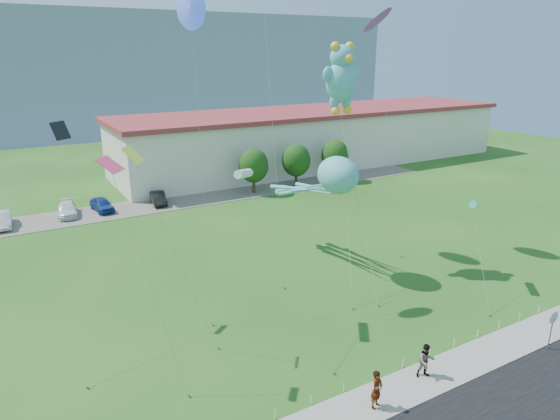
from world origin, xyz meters
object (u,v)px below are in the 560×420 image
(parked_car_white, at_px, (67,209))
(parked_car_blue, at_px, (102,204))
(parked_car_silver, at_px, (2,220))
(octopus_kite, at_px, (326,182))
(teddy_bear_kite, at_px, (341,77))
(stop_sign, at_px, (553,321))
(warehouse, at_px, (318,137))
(parked_car_black, at_px, (158,198))
(pedestrian_left, at_px, (377,389))
(pedestrian_right, at_px, (426,361))

(parked_car_white, relative_size, parked_car_blue, 1.11)
(parked_car_silver, bearing_deg, parked_car_blue, 5.83)
(octopus_kite, distance_m, teddy_bear_kite, 7.72)
(stop_sign, distance_m, parked_car_blue, 43.37)
(parked_car_silver, xyz_separation_m, parked_car_blue, (9.47, 0.46, -0.02))
(warehouse, relative_size, parked_car_black, 14.81)
(pedestrian_left, distance_m, parked_car_white, 39.86)
(warehouse, height_order, stop_sign, warehouse)
(stop_sign, relative_size, parked_car_blue, 0.60)
(parked_car_blue, bearing_deg, teddy_bear_kite, -67.32)
(stop_sign, distance_m, teddy_bear_kite, 20.93)
(parked_car_blue, height_order, octopus_kite, octopus_kite)
(warehouse, distance_m, octopus_kite, 38.87)
(parked_car_white, bearing_deg, parked_car_silver, -166.73)
(pedestrian_left, bearing_deg, octopus_kite, 42.77)
(parked_car_silver, bearing_deg, stop_sign, -53.13)
(parked_car_white, xyz_separation_m, parked_car_blue, (3.47, -0.17, 0.04))
(warehouse, distance_m, teddy_bear_kite, 39.20)
(warehouse, bearing_deg, teddy_bear_kite, -121.91)
(stop_sign, relative_size, parked_car_silver, 0.56)
(octopus_kite, bearing_deg, teddy_bear_kite, 15.49)
(pedestrian_right, xyz_separation_m, teddy_bear_kite, (4.68, 14.50, 13.66))
(pedestrian_left, height_order, parked_car_white, pedestrian_left)
(parked_car_black, bearing_deg, parked_car_blue, -176.65)
(pedestrian_left, relative_size, parked_car_blue, 0.47)
(stop_sign, bearing_deg, warehouse, 71.10)
(warehouse, distance_m, stop_sign, 51.00)
(parked_car_silver, xyz_separation_m, parked_car_white, (6.00, 0.63, -0.06))
(octopus_kite, bearing_deg, warehouse, 56.74)
(pedestrian_left, distance_m, octopus_kite, 17.41)
(parked_car_silver, distance_m, parked_car_black, 15.46)
(stop_sign, bearing_deg, octopus_kite, 106.75)
(pedestrian_left, xyz_separation_m, pedestrian_right, (3.81, 0.54, -0.05))
(pedestrian_right, relative_size, teddy_bear_kite, 0.11)
(pedestrian_left, relative_size, pedestrian_right, 1.05)
(teddy_bear_kite, bearing_deg, pedestrian_right, -107.88)
(stop_sign, relative_size, pedestrian_left, 1.26)
(pedestrian_left, xyz_separation_m, parked_car_white, (-8.49, 38.94, -0.36))
(parked_car_white, bearing_deg, stop_sign, -55.68)
(parked_car_silver, bearing_deg, teddy_bear_kite, -42.32)
(octopus_kite, relative_size, teddy_bear_kite, 0.72)
(parked_car_silver, height_order, parked_car_black, parked_car_silver)
(stop_sign, relative_size, parked_car_white, 0.54)
(parked_car_silver, xyz_separation_m, octopus_kite, (21.67, -23.64, 6.32))
(parked_car_silver, bearing_deg, parked_car_white, 9.00)
(pedestrian_right, bearing_deg, parked_car_white, 129.25)
(stop_sign, relative_size, pedestrian_right, 1.33)
(pedestrian_left, distance_m, parked_car_black, 38.27)
(parked_car_white, distance_m, octopus_kite, 29.58)
(pedestrian_left, bearing_deg, parked_car_silver, 89.55)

